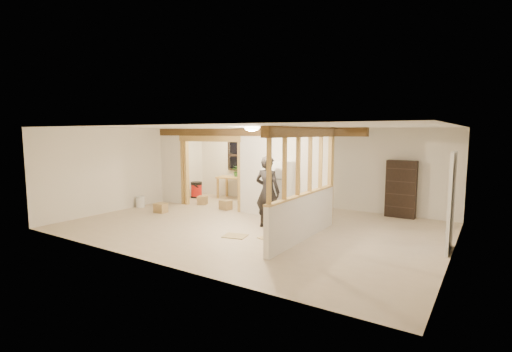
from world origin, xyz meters
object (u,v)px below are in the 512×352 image
Objects in this scene: refrigerator at (278,191)px; woman at (268,192)px; bookshelf at (401,189)px; shop_vac at (196,190)px; work_table at (235,188)px.

refrigerator is 0.76m from woman.
refrigerator is at bearing -140.27° from bookshelf.
refrigerator is 1.00× the size of bookshelf.
woman is 4.99m from shop_vac.
refrigerator is at bearing -19.69° from shop_vac.
shop_vac is at bearing -174.30° from bookshelf.
woman is at bearing -130.78° from bookshelf.
work_table is at bearing -178.32° from bookshelf.
woman is at bearing -52.90° from work_table.
shop_vac is at bearing -168.86° from work_table.
bookshelf is at bearing -8.47° from work_table.
woman reaches higher than shop_vac.
woman is at bearing -27.34° from shop_vac.
work_table is at bearing 144.73° from refrigerator.
refrigerator is 2.74× the size of shop_vac.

